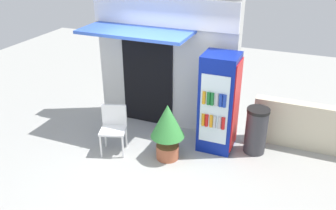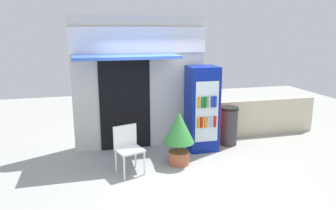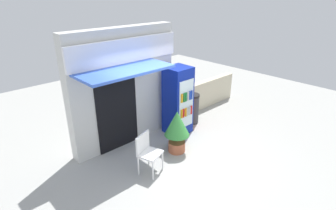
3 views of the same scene
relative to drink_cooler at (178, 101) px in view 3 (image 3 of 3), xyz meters
name	(u,v)px [view 3 (image 3 of 3)]	position (x,y,z in m)	size (l,w,h in m)	color
ground	(180,159)	(-0.94, -1.03, -0.96)	(16.00, 16.00, 0.00)	#A3A39E
storefront_building	(124,86)	(-1.34, 0.59, 0.60)	(3.01, 1.29, 3.00)	silver
drink_cooler	(178,101)	(0.00, 0.00, 0.00)	(0.67, 0.68, 1.91)	navy
plastic_chair	(147,150)	(-1.81, -0.84, -0.41)	(0.58, 0.55, 0.92)	white
potted_plant_near_shop	(177,127)	(-0.75, -0.71, -0.28)	(0.62, 0.62, 1.10)	#AD5B3D
trash_bin	(192,108)	(0.73, 0.12, -0.49)	(0.43, 0.43, 0.92)	#38383D
stone_boundary_wall	(205,94)	(1.97, 0.63, -0.49)	(2.76, 0.23, 0.94)	beige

